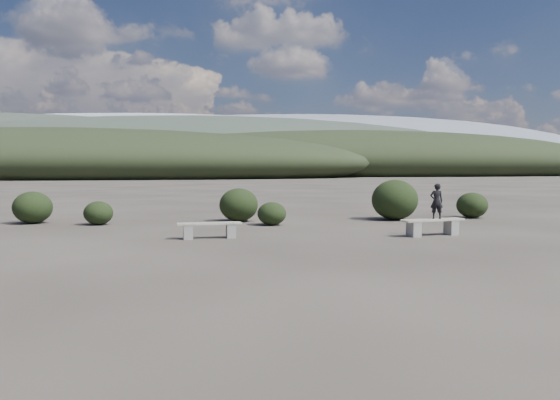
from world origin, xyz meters
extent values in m
plane|color=#302A25|center=(0.00, 0.00, 0.00)|extent=(1200.00, 1200.00, 0.00)
cube|color=slate|center=(-2.59, 4.86, 0.19)|extent=(0.26, 0.35, 0.38)
cube|color=slate|center=(-1.45, 4.94, 0.19)|extent=(0.26, 0.35, 0.38)
cube|color=gray|center=(-2.02, 4.90, 0.40)|extent=(1.73, 0.48, 0.05)
cube|color=slate|center=(3.51, 4.43, 0.21)|extent=(0.33, 0.41, 0.42)
cube|color=slate|center=(4.74, 4.70, 0.21)|extent=(0.33, 0.41, 0.42)
cube|color=gray|center=(4.13, 4.56, 0.44)|extent=(1.92, 0.79, 0.05)
imported|color=black|center=(4.24, 4.59, 0.96)|extent=(0.39, 0.29, 0.98)
ellipsoid|color=black|center=(-5.58, 8.97, 0.39)|extent=(0.95, 0.95, 0.78)
ellipsoid|color=black|center=(-0.90, 9.38, 0.58)|extent=(1.36, 1.36, 1.17)
ellipsoid|color=black|center=(0.08, 7.98, 0.38)|extent=(0.95, 0.95, 0.76)
ellipsoid|color=black|center=(4.72, 9.13, 0.73)|extent=(1.66, 1.66, 1.46)
ellipsoid|color=black|center=(7.87, 9.42, 0.48)|extent=(1.15, 1.15, 0.96)
ellipsoid|color=black|center=(-7.85, 9.73, 0.54)|extent=(1.28, 1.28, 1.09)
ellipsoid|color=black|center=(-25.00, 90.00, 2.70)|extent=(110.00, 40.00, 12.00)
ellipsoid|color=black|center=(35.00, 110.00, 3.15)|extent=(120.00, 44.00, 14.00)
ellipsoid|color=#2E382E|center=(0.00, 160.00, 5.40)|extent=(190.00, 64.00, 24.00)
ellipsoid|color=slate|center=(70.00, 300.00, 9.90)|extent=(340.00, 110.00, 44.00)
ellipsoid|color=#8E96A0|center=(-30.00, 400.00, 12.60)|extent=(460.00, 140.00, 56.00)
camera|label=1|loc=(-2.32, -9.69, 1.90)|focal=35.00mm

